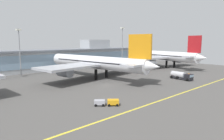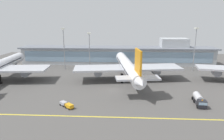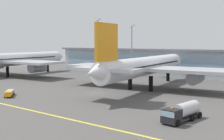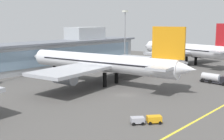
{
  "view_description": "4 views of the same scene",
  "coord_description": "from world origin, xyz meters",
  "px_view_note": "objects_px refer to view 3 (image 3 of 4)",
  "views": [
    {
      "loc": [
        -42.42,
        -49.39,
        14.58
      ],
      "look_at": [
        5.27,
        3.11,
        4.39
      ],
      "focal_mm": 31.92,
      "sensor_mm": 36.0,
      "label": 1
    },
    {
      "loc": [
        3.67,
        -73.83,
        26.62
      ],
      "look_at": [
        -0.89,
        8.87,
        5.94
      ],
      "focal_mm": 32.52,
      "sensor_mm": 36.0,
      "label": 2
    },
    {
      "loc": [
        48.58,
        -55.72,
        12.82
      ],
      "look_at": [
        2.65,
        2.95,
        5.86
      ],
      "focal_mm": 47.32,
      "sensor_mm": 36.0,
      "label": 3
    },
    {
      "loc": [
        -55.82,
        -45.07,
        18.33
      ],
      "look_at": [
        8.93,
        12.32,
        3.89
      ],
      "focal_mm": 47.23,
      "sensor_mm": 36.0,
      "label": 4
    }
  ],
  "objects_px": {
    "airliner_near_left": "(10,60)",
    "apron_light_mast_east": "(98,38)",
    "baggage_tug_near": "(9,93)",
    "apron_light_mast_centre": "(132,41)",
    "airliner_near_right": "(145,67)",
    "fuel_tanker_truck": "(181,112)"
  },
  "relations": [
    {
      "from": "airliner_near_left",
      "to": "apron_light_mast_east",
      "type": "height_order",
      "value": "apron_light_mast_east"
    },
    {
      "from": "baggage_tug_near",
      "to": "apron_light_mast_east",
      "type": "xyz_separation_m",
      "value": [
        -14.43,
        49.25,
        13.91
      ]
    },
    {
      "from": "apron_light_mast_east",
      "to": "apron_light_mast_centre",
      "type": "bearing_deg",
      "value": 19.25
    },
    {
      "from": "baggage_tug_near",
      "to": "apron_light_mast_east",
      "type": "bearing_deg",
      "value": 147.11
    },
    {
      "from": "airliner_near_right",
      "to": "baggage_tug_near",
      "type": "bearing_deg",
      "value": 138.66
    },
    {
      "from": "airliner_near_right",
      "to": "baggage_tug_near",
      "type": "distance_m",
      "value": 36.06
    },
    {
      "from": "baggage_tug_near",
      "to": "apron_light_mast_centre",
      "type": "height_order",
      "value": "apron_light_mast_centre"
    },
    {
      "from": "fuel_tanker_truck",
      "to": "apron_light_mast_east",
      "type": "distance_m",
      "value": 73.29
    },
    {
      "from": "airliner_near_left",
      "to": "airliner_near_right",
      "type": "height_order",
      "value": "airliner_near_right"
    },
    {
      "from": "airliner_near_left",
      "to": "baggage_tug_near",
      "type": "xyz_separation_m",
      "value": [
        37.94,
        -24.81,
        -5.36
      ]
    },
    {
      "from": "airliner_near_left",
      "to": "apron_light_mast_centre",
      "type": "relative_size",
      "value": 3.0
    },
    {
      "from": "airliner_near_right",
      "to": "fuel_tanker_truck",
      "type": "relative_size",
      "value": 6.14
    },
    {
      "from": "airliner_near_left",
      "to": "baggage_tug_near",
      "type": "relative_size",
      "value": 11.32
    },
    {
      "from": "airliner_near_right",
      "to": "apron_light_mast_east",
      "type": "height_order",
      "value": "apron_light_mast_east"
    },
    {
      "from": "baggage_tug_near",
      "to": "apron_light_mast_centre",
      "type": "distance_m",
      "value": 55.24
    },
    {
      "from": "airliner_near_right",
      "to": "apron_light_mast_centre",
      "type": "relative_size",
      "value": 2.88
    },
    {
      "from": "fuel_tanker_truck",
      "to": "baggage_tug_near",
      "type": "height_order",
      "value": "fuel_tanker_truck"
    },
    {
      "from": "apron_light_mast_centre",
      "to": "fuel_tanker_truck",
      "type": "bearing_deg",
      "value": -48.62
    },
    {
      "from": "airliner_near_right",
      "to": "baggage_tug_near",
      "type": "relative_size",
      "value": 10.84
    },
    {
      "from": "airliner_near_left",
      "to": "fuel_tanker_truck",
      "type": "height_order",
      "value": "airliner_near_left"
    },
    {
      "from": "airliner_near_left",
      "to": "apron_light_mast_centre",
      "type": "height_order",
      "value": "apron_light_mast_centre"
    },
    {
      "from": "airliner_near_left",
      "to": "baggage_tug_near",
      "type": "distance_m",
      "value": 45.65
    }
  ]
}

